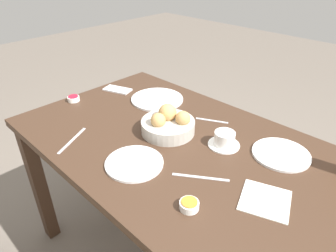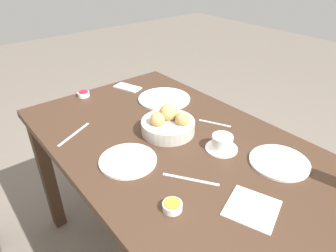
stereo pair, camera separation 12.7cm
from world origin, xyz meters
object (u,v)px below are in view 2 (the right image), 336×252
object	(u,v)px
fork_silver	(74,134)
spoon_coffee	(214,123)
plate_near_right	(164,99)
plate_far_center	(128,160)
napkin	(252,208)
plate_near_left	(279,162)
jam_bowl_berry	(84,94)
cell_phone	(128,87)
knife_silver	(191,179)
jam_bowl_honey	(172,206)
coffee_cup	(222,143)
bread_basket	(168,124)

from	to	relation	value
fork_silver	spoon_coffee	bearing A→B (deg)	-120.43
plate_near_right	plate_far_center	size ratio (longest dim) A/B	1.25
plate_near_right	plate_far_center	world-z (taller)	same
napkin	plate_near_left	bearing A→B (deg)	-73.69
jam_bowl_berry	plate_near_right	bearing A→B (deg)	-134.33
plate_near_left	cell_phone	world-z (taller)	plate_near_left
knife_silver	spoon_coffee	size ratio (longest dim) A/B	1.24
plate_near_left	jam_bowl_berry	xyz separation A→B (m)	(0.98, 0.30, 0.01)
plate_near_right	jam_bowl_berry	bearing A→B (deg)	45.67
jam_bowl_honey	fork_silver	world-z (taller)	jam_bowl_honey
cell_phone	coffee_cup	bearing A→B (deg)	177.53
bread_basket	coffee_cup	world-z (taller)	bread_basket
jam_bowl_honey	cell_phone	distance (m)	0.93
bread_basket	cell_phone	bearing A→B (deg)	-12.71
bread_basket	knife_silver	world-z (taller)	bread_basket
coffee_cup	jam_bowl_honey	distance (m)	0.37
coffee_cup	jam_bowl_honey	bearing A→B (deg)	108.83
bread_basket	fork_silver	world-z (taller)	bread_basket
coffee_cup	napkin	bearing A→B (deg)	149.23
coffee_cup	spoon_coffee	distance (m)	0.20
bread_basket	spoon_coffee	size ratio (longest dim) A/B	1.66
bread_basket	knife_silver	bearing A→B (deg)	154.77
plate_near_right	napkin	distance (m)	0.80
jam_bowl_honey	napkin	distance (m)	0.24
spoon_coffee	bread_basket	bearing A→B (deg)	69.97
jam_bowl_berry	spoon_coffee	size ratio (longest dim) A/B	0.44
bread_basket	jam_bowl_berry	world-z (taller)	bread_basket
cell_phone	plate_near_right	bearing A→B (deg)	-164.20
plate_far_center	jam_bowl_honey	distance (m)	0.28
jam_bowl_honey	bread_basket	bearing A→B (deg)	-37.51
napkin	knife_silver	bearing A→B (deg)	14.60
plate_far_center	cell_phone	distance (m)	0.67
spoon_coffee	fork_silver	bearing A→B (deg)	59.57
coffee_cup	cell_phone	size ratio (longest dim) A/B	0.76
plate_far_center	jam_bowl_berry	distance (m)	0.64
napkin	coffee_cup	bearing A→B (deg)	-30.77
coffee_cup	napkin	size ratio (longest dim) A/B	0.66
bread_basket	knife_silver	size ratio (longest dim) A/B	1.34
plate_near_right	spoon_coffee	xyz separation A→B (m)	(-0.33, -0.02, -0.00)
coffee_cup	jam_bowl_honey	xyz separation A→B (m)	(-0.12, 0.35, -0.01)
jam_bowl_berry	cell_phone	xyz separation A→B (m)	(-0.06, -0.24, -0.01)
knife_silver	napkin	xyz separation A→B (m)	(-0.21, -0.06, 0.00)
bread_basket	jam_bowl_honey	bearing A→B (deg)	142.49
knife_silver	spoon_coffee	world-z (taller)	same
bread_basket	jam_bowl_berry	bearing A→B (deg)	12.60
spoon_coffee	jam_bowl_berry	bearing A→B (deg)	27.63
bread_basket	jam_bowl_honey	size ratio (longest dim) A/B	3.74
jam_bowl_berry	knife_silver	distance (m)	0.84
coffee_cup	bread_basket	bearing A→B (deg)	19.54
coffee_cup	cell_phone	world-z (taller)	coffee_cup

